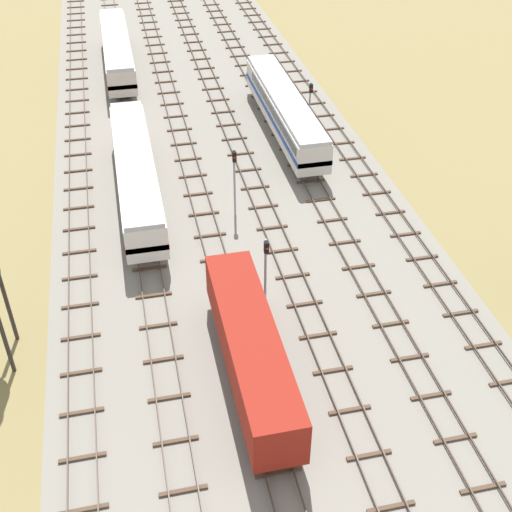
# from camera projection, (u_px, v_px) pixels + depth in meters

# --- Properties ---
(ground_plane) EXTENTS (480.00, 480.00, 0.00)m
(ground_plane) POSITION_uv_depth(u_px,v_px,m) (219.00, 171.00, 57.36)
(ground_plane) COLOR olive
(ballast_bed) EXTENTS (27.78, 176.00, 0.01)m
(ballast_bed) POSITION_uv_depth(u_px,v_px,m) (219.00, 171.00, 57.35)
(ballast_bed) COLOR gray
(ballast_bed) RESTS_ON ground
(track_far_left) EXTENTS (2.40, 126.00, 0.29)m
(track_far_left) POSITION_uv_depth(u_px,v_px,m) (78.00, 179.00, 56.00)
(track_far_left) COLOR #47382D
(track_far_left) RESTS_ON ground
(track_left) EXTENTS (2.40, 126.00, 0.29)m
(track_left) POSITION_uv_depth(u_px,v_px,m) (135.00, 173.00, 56.82)
(track_left) COLOR #47382D
(track_left) RESTS_ON ground
(track_centre_left) EXTENTS (2.40, 126.00, 0.29)m
(track_centre_left) POSITION_uv_depth(u_px,v_px,m) (190.00, 167.00, 57.64)
(track_centre_left) COLOR #47382D
(track_centre_left) RESTS_ON ground
(track_centre) EXTENTS (2.40, 126.00, 0.29)m
(track_centre) POSITION_uv_depth(u_px,v_px,m) (244.00, 161.00, 58.47)
(track_centre) COLOR #47382D
(track_centre) RESTS_ON ground
(track_centre_right) EXTENTS (2.40, 126.00, 0.29)m
(track_centre_right) POSITION_uv_depth(u_px,v_px,m) (296.00, 155.00, 59.29)
(track_centre_right) COLOR #47382D
(track_centre_right) RESTS_ON ground
(track_right) EXTENTS (2.40, 126.00, 0.29)m
(track_right) POSITION_uv_depth(u_px,v_px,m) (347.00, 150.00, 60.11)
(track_right) COLOR #47382D
(track_right) RESTS_ON ground
(freight_boxcar_centre_left_nearest) EXTENTS (2.87, 14.00, 3.60)m
(freight_boxcar_centre_left_nearest) POSITION_uv_depth(u_px,v_px,m) (251.00, 348.00, 36.69)
(freight_boxcar_centre_left_nearest) COLOR maroon
(freight_boxcar_centre_left_nearest) RESTS_ON ground
(diesel_railcar_left_near) EXTENTS (2.96, 20.50, 3.80)m
(diesel_railcar_left_near) POSITION_uv_depth(u_px,v_px,m) (136.00, 172.00, 52.04)
(diesel_railcar_left_near) COLOR white
(diesel_railcar_left_near) RESTS_ON ground
(diesel_railcar_centre_right_mid) EXTENTS (2.96, 20.50, 3.80)m
(diesel_railcar_centre_right_mid) POSITION_uv_depth(u_px,v_px,m) (284.00, 109.00, 61.32)
(diesel_railcar_centre_right_mid) COLOR beige
(diesel_railcar_centre_right_mid) RESTS_ON ground
(diesel_railcar_left_midfar) EXTENTS (2.96, 20.50, 3.80)m
(diesel_railcar_left_midfar) POSITION_uv_depth(u_px,v_px,m) (117.00, 49.00, 73.91)
(diesel_railcar_left_midfar) COLOR beige
(diesel_railcar_left_midfar) RESTS_ON ground
(signal_post_nearest) EXTENTS (0.28, 0.47, 4.99)m
(signal_post_nearest) POSITION_uv_depth(u_px,v_px,m) (310.00, 101.00, 61.25)
(signal_post_nearest) COLOR gray
(signal_post_nearest) RESTS_ON ground
(signal_post_near) EXTENTS (0.28, 0.47, 5.71)m
(signal_post_near) POSITION_uv_depth(u_px,v_px,m) (235.00, 175.00, 49.59)
(signal_post_near) COLOR gray
(signal_post_near) RESTS_ON ground
(signal_post_mid) EXTENTS (0.28, 0.47, 4.82)m
(signal_post_mid) POSITION_uv_depth(u_px,v_px,m) (266.00, 262.00, 41.88)
(signal_post_mid) COLOR gray
(signal_post_mid) RESTS_ON ground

